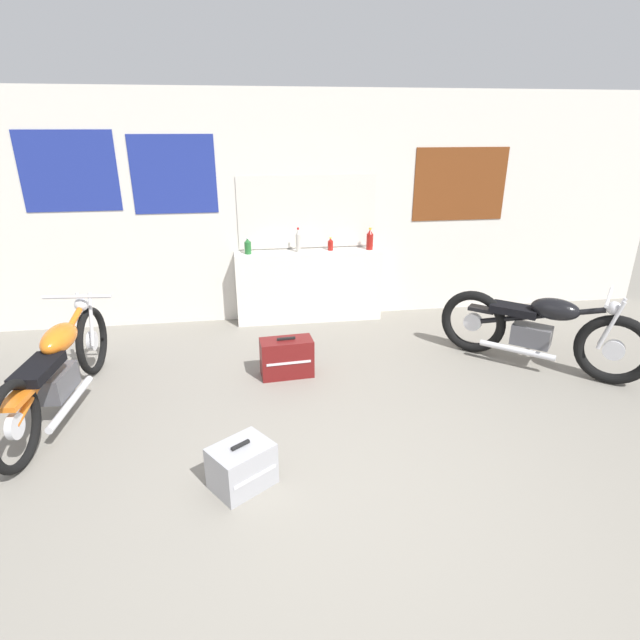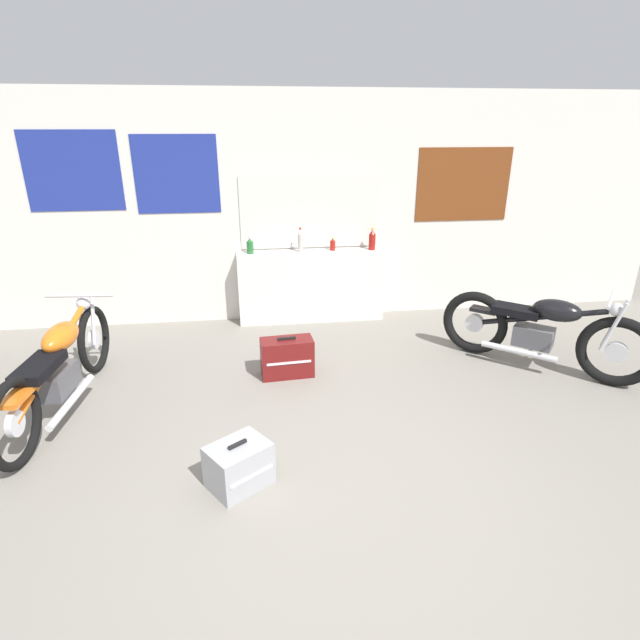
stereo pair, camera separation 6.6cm
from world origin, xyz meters
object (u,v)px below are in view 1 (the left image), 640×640
motorcycle_orange (58,368)px  hard_case_silver (242,466)px  hard_case_darkred (287,358)px  bottle_left_center (298,241)px  bottle_center (330,245)px  bottle_right_center (370,240)px  bottle_leftmost (248,247)px  motorcycle_black (539,329)px

motorcycle_orange → hard_case_silver: size_ratio=4.33×
hard_case_silver → hard_case_darkred: hard_case_darkred is taller
bottle_left_center → bottle_center: size_ratio=1.86×
hard_case_darkred → bottle_center: bearing=65.2°
bottle_left_center → bottle_right_center: (0.91, 0.00, -0.01)m
bottle_left_center → bottle_leftmost: bearing=180.0°
bottle_left_center → motorcycle_black: size_ratio=0.19×
bottle_left_center → motorcycle_black: bottle_left_center is taller
bottle_left_center → motorcycle_orange: size_ratio=0.14×
bottle_right_center → motorcycle_orange: bottle_right_center is taller
bottle_left_center → motorcycle_black: 2.93m
bottle_leftmost → hard_case_silver: (-0.14, -3.12, -0.85)m
bottle_leftmost → motorcycle_black: 3.43m
motorcycle_orange → hard_case_silver: 2.00m
bottle_center → bottle_left_center: bearing=-175.2°
hard_case_darkred → hard_case_silver: bearing=-105.8°
hard_case_darkred → motorcycle_black: bearing=-4.0°
motorcycle_orange → hard_case_darkred: motorcycle_orange is taller
hard_case_darkred → bottle_leftmost: bearing=102.3°
bottle_left_center → motorcycle_orange: bottle_left_center is taller
bottle_left_center → hard_case_silver: bearing=-103.6°
bottle_center → motorcycle_orange: 3.38m
bottle_left_center → bottle_center: (0.41, 0.03, -0.06)m
bottle_right_center → motorcycle_black: size_ratio=0.17×
bottle_leftmost → bottle_right_center: 1.53m
bottle_right_center → bottle_center: bearing=176.2°
bottle_left_center → bottle_center: bottle_left_center is taller
bottle_center → bottle_right_center: size_ratio=0.59×
motorcycle_orange → hard_case_darkred: 2.07m
motorcycle_black → bottle_left_center: bearing=144.1°
bottle_right_center → motorcycle_black: bottle_right_center is taller
bottle_leftmost → motorcycle_black: bottle_leftmost is taller
bottle_leftmost → bottle_left_center: bottle_left_center is taller
bottle_center → hard_case_silver: size_ratio=0.32×
motorcycle_black → motorcycle_orange: 4.63m
bottle_right_center → motorcycle_black: (1.41, -1.68, -0.62)m
hard_case_darkred → bottle_right_center: bearing=51.2°
bottle_right_center → motorcycle_orange: size_ratio=0.12×
bottle_left_center → motorcycle_orange: bearing=-140.8°
bottle_center → motorcycle_orange: size_ratio=0.07×
bottle_left_center → hard_case_silver: size_ratio=0.59×
bottle_leftmost → bottle_center: (1.03, 0.03, -0.02)m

